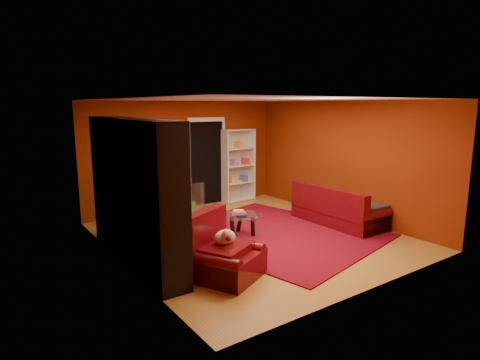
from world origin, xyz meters
TOP-DOWN VIEW (x-y plane):
  - floor at (0.00, 0.00)m, footprint 5.00×5.50m
  - ceiling at (0.00, 0.00)m, footprint 5.00×5.50m
  - wall_back at (0.00, 2.77)m, footprint 5.00×0.05m
  - wall_left at (-2.52, 0.00)m, footprint 0.05×5.50m
  - wall_right at (2.52, 0.00)m, footprint 0.05×5.50m
  - doorway at (0.60, 2.73)m, footprint 1.06×0.60m
  - rug at (0.45, -0.14)m, footprint 3.95×4.36m
  - media_unit at (-2.27, 0.07)m, footprint 0.46×3.01m
  - christmas_tree at (-1.11, 1.76)m, footprint 1.37×1.37m
  - gift_box_teal at (-1.84, 2.03)m, footprint 0.32×0.32m
  - gift_box_green at (-0.22, 2.24)m, footprint 0.32×0.32m
  - gift_box_red at (-1.17, 2.13)m, footprint 0.28×0.28m
  - white_bookshelf at (1.47, 2.57)m, footprint 0.91×0.36m
  - armchair at (-1.41, -1.27)m, footprint 1.35×1.35m
  - dog at (-1.39, -1.20)m, footprint 0.49×0.45m
  - sofa at (2.02, -0.38)m, footprint 0.90×1.99m
  - coffee_table at (-0.14, 0.14)m, footprint 1.10×1.10m
  - acrylic_chair at (-0.48, 1.10)m, footprint 0.44×0.48m

SIDE VIEW (x-z plane):
  - floor at x=0.00m, z-range -0.05..0.00m
  - rug at x=0.45m, z-range 0.00..0.02m
  - gift_box_red at x=-1.17m, z-range 0.00..0.23m
  - gift_box_green at x=-0.22m, z-range 0.00..0.26m
  - gift_box_teal at x=-1.84m, z-range 0.00..0.28m
  - coffee_table at x=-0.14m, z-range -0.04..0.48m
  - armchair at x=-1.41m, z-range 0.00..0.79m
  - acrylic_chair at x=-0.48m, z-range 0.00..0.81m
  - sofa at x=2.02m, z-range 0.00..0.86m
  - dog at x=-1.39m, z-range 0.46..0.71m
  - white_bookshelf at x=1.47m, z-range -0.03..1.91m
  - christmas_tree at x=-1.11m, z-range -0.03..2.08m
  - doorway at x=0.60m, z-range -0.03..2.13m
  - media_unit at x=-2.27m, z-range 0.00..2.31m
  - wall_back at x=0.00m, z-range 0.00..2.60m
  - wall_left at x=-2.52m, z-range 0.00..2.60m
  - wall_right at x=2.52m, z-range 0.00..2.60m
  - ceiling at x=0.00m, z-range 2.60..2.65m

